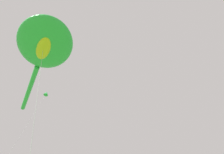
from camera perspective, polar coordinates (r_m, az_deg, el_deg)
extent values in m
ellipsoid|color=green|center=(16.07, -20.57, 9.70)|extent=(5.99, 6.76, 1.27)
cylinder|color=green|center=(21.16, -24.96, -3.88)|extent=(3.00, 7.75, 0.46)
ellipsoid|color=yellow|center=(15.65, -21.07, 8.39)|extent=(1.80, 2.69, 0.46)
cylinder|color=#B2B2B7|center=(11.20, -23.49, -12.08)|extent=(1.39, 2.04, 12.65)
cone|color=green|center=(32.59, -20.20, -4.95)|extent=(0.90, 0.82, 0.79)
cylinder|color=#B2B2B7|center=(26.79, -28.81, -18.76)|extent=(4.68, 1.49, 19.66)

